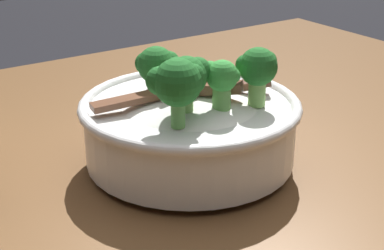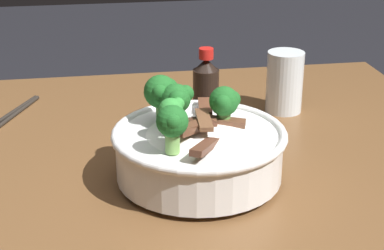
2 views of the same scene
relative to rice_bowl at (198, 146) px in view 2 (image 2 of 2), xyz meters
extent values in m
cube|color=brown|center=(0.06, -0.03, -0.07)|extent=(1.11, 1.01, 0.04)
cube|color=brown|center=(-0.43, 0.40, -0.46)|extent=(0.06, 0.06, 0.73)
cylinder|color=white|center=(0.00, 0.00, -0.05)|extent=(0.12, 0.12, 0.01)
cylinder|color=white|center=(0.00, 0.00, -0.01)|extent=(0.23, 0.23, 0.06)
torus|color=white|center=(0.00, 0.00, 0.02)|extent=(0.24, 0.24, 0.01)
ellipsoid|color=white|center=(0.00, 0.00, 0.00)|extent=(0.19, 0.19, 0.06)
cube|color=#563323|center=(0.00, 0.00, 0.04)|extent=(0.05, 0.04, 0.02)
cube|color=brown|center=(-0.07, 0.02, 0.03)|extent=(0.07, 0.03, 0.01)
cube|color=brown|center=(0.00, 0.01, 0.04)|extent=(0.08, 0.02, 0.01)
cube|color=brown|center=(-0.01, 0.04, 0.03)|extent=(0.03, 0.06, 0.01)
cube|color=brown|center=(0.02, -0.01, 0.04)|extent=(0.07, 0.07, 0.02)
cube|color=#563323|center=(0.07, 0.00, 0.03)|extent=(0.07, 0.05, 0.02)
cylinder|color=#7AB256|center=(0.05, -0.04, 0.04)|extent=(0.02, 0.02, 0.03)
sphere|color=#1E6023|center=(0.05, -0.04, 0.06)|extent=(0.04, 0.04, 0.04)
sphere|color=#1E6023|center=(0.07, -0.04, 0.07)|extent=(0.02, 0.02, 0.02)
sphere|color=#1E6023|center=(0.05, -0.03, 0.07)|extent=(0.02, 0.02, 0.02)
cylinder|color=#5B9947|center=(0.01, -0.04, 0.04)|extent=(0.02, 0.02, 0.03)
sphere|color=green|center=(0.01, -0.04, 0.06)|extent=(0.03, 0.03, 0.03)
sphere|color=green|center=(0.02, -0.04, 0.06)|extent=(0.02, 0.02, 0.02)
sphere|color=green|center=(0.01, -0.03, 0.07)|extent=(0.02, 0.02, 0.02)
cylinder|color=#5B9947|center=(-0.05, -0.05, 0.04)|extent=(0.01, 0.01, 0.03)
sphere|color=#1E6023|center=(-0.05, -0.05, 0.07)|extent=(0.05, 0.05, 0.05)
sphere|color=#1E6023|center=(-0.03, -0.05, 0.07)|extent=(0.02, 0.02, 0.02)
sphere|color=#1E6023|center=(-0.06, -0.03, 0.07)|extent=(0.03, 0.03, 0.03)
cylinder|color=#7AB256|center=(-0.02, -0.03, 0.04)|extent=(0.01, 0.01, 0.03)
sphere|color=#1E6023|center=(-0.02, -0.03, 0.06)|extent=(0.04, 0.04, 0.04)
sphere|color=#1E6023|center=(-0.01, -0.03, 0.07)|extent=(0.03, 0.03, 0.03)
sphere|color=#1E6023|center=(-0.03, -0.01, 0.07)|extent=(0.02, 0.02, 0.02)
cylinder|color=#5B9947|center=(-0.02, 0.04, 0.03)|extent=(0.02, 0.02, 0.02)
sphere|color=#1E6023|center=(-0.02, 0.04, 0.06)|extent=(0.04, 0.04, 0.04)
sphere|color=#1E6023|center=(0.00, 0.04, 0.06)|extent=(0.02, 0.02, 0.02)
sphere|color=#1E6023|center=(-0.02, 0.05, 0.06)|extent=(0.03, 0.03, 0.03)
cylinder|color=white|center=(-0.24, 0.20, -0.05)|extent=(0.06, 0.06, 0.00)
cylinder|color=white|center=(-0.24, 0.20, 0.00)|extent=(0.07, 0.07, 0.11)
cylinder|color=silver|center=(-0.24, 0.20, -0.02)|extent=(0.06, 0.06, 0.06)
cylinder|color=#28231E|center=(-0.28, -0.28, -0.05)|extent=(0.19, 0.08, 0.01)
cylinder|color=#28231E|center=(-0.28, -0.29, -0.05)|extent=(0.19, 0.09, 0.01)
cylinder|color=black|center=(-0.23, 0.05, -0.01)|extent=(0.05, 0.05, 0.09)
cone|color=black|center=(-0.23, 0.05, 0.05)|extent=(0.04, 0.04, 0.02)
cylinder|color=red|center=(-0.23, 0.05, 0.07)|extent=(0.02, 0.02, 0.02)
camera|label=1|loc=(-0.33, -0.49, 0.25)|focal=54.87mm
camera|label=2|loc=(0.77, -0.13, 0.36)|focal=57.93mm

